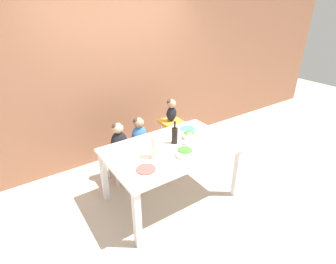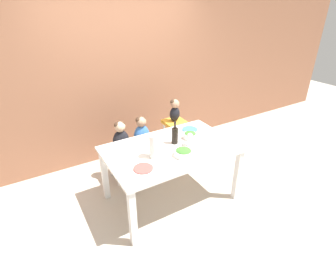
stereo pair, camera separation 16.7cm
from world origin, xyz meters
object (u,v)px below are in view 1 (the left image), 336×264
wine_glass_near (190,136)px  chair_far_center (140,151)px  chair_right_highchair (171,131)px  dinner_plate_front_left (146,169)px  person_baby_right (171,109)px  person_child_center (139,132)px  dinner_plate_back_right (188,129)px  salad_bowl_large (185,152)px  wine_bottle (175,135)px  dinner_plate_back_left (129,149)px  chair_far_left (121,157)px  person_child_left (119,138)px  salad_bowl_small (189,135)px  paper_towel_roll (155,147)px

wine_glass_near → chair_far_center: bearing=108.7°
chair_right_highchair → dinner_plate_front_left: (-0.99, -0.95, 0.22)m
chair_right_highchair → wine_glass_near: size_ratio=4.16×
person_baby_right → dinner_plate_front_left: (-0.99, -0.96, -0.15)m
person_child_center → dinner_plate_back_right: size_ratio=2.17×
chair_right_highchair → salad_bowl_large: salad_bowl_large is taller
wine_bottle → dinner_plate_back_left: 0.58m
chair_far_left → person_child_left: 0.31m
chair_far_left → person_child_left: size_ratio=0.96×
person_child_left → person_child_center: size_ratio=1.00×
salad_bowl_small → dinner_plate_front_left: salad_bowl_small is taller
paper_towel_roll → wine_bottle: bearing=22.3°
person_child_center → wine_glass_near: size_ratio=2.69×
salad_bowl_large → dinner_plate_back_right: 0.69m
person_child_center → dinner_plate_front_left: bearing=-114.5°
salad_bowl_large → chair_right_highchair: bearing=63.1°
chair_far_left → wine_glass_near: 1.11m
dinner_plate_back_right → chair_far_left: bearing=152.6°
wine_bottle → paper_towel_roll: bearing=-157.7°
chair_right_highchair → wine_bottle: bearing=-122.1°
dinner_plate_front_left → person_child_center: bearing=65.5°
chair_far_center → wine_bottle: size_ratio=1.52×
chair_far_left → dinner_plate_back_right: 1.03m
wine_bottle → salad_bowl_large: wine_bottle is taller
wine_bottle → dinner_plate_front_left: bearing=-152.6°
person_child_left → dinner_plate_back_left: size_ratio=2.17×
paper_towel_roll → salad_bowl_large: bearing=-27.7°
chair_far_center → salad_bowl_small: salad_bowl_small is taller
dinner_plate_back_right → person_child_left: bearing=152.5°
person_child_left → paper_towel_roll: (0.09, -0.80, 0.22)m
wine_glass_near → dinner_plate_back_right: bearing=54.6°
chair_far_center → chair_right_highchair: size_ratio=0.62×
dinner_plate_front_left → dinner_plate_back_left: same height
person_baby_right → dinner_plate_back_left: (-0.95, -0.47, -0.15)m
wine_glass_near → paper_towel_roll: bearing=-179.4°
chair_far_center → wine_glass_near: 0.99m
chair_far_left → salad_bowl_small: bearing=-42.8°
dinner_plate_back_left → dinner_plate_front_left: bearing=-95.1°
chair_right_highchair → person_baby_right: size_ratio=2.04×
chair_far_center → paper_towel_roll: 0.99m
person_baby_right → wine_glass_near: bearing=-109.7°
chair_far_center → person_child_center: size_ratio=0.96×
person_child_left → salad_bowl_large: person_child_left is taller
salad_bowl_large → dinner_plate_back_left: salad_bowl_large is taller
wine_bottle → person_child_left: bearing=125.4°
salad_bowl_small → dinner_plate_back_right: (0.14, 0.21, -0.04)m
dinner_plate_front_left → salad_bowl_large: bearing=-0.4°
person_baby_right → dinner_plate_front_left: person_baby_right is taller
chair_far_center → wine_bottle: wine_bottle is taller
chair_far_left → chair_right_highchair: (0.87, 0.00, 0.17)m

